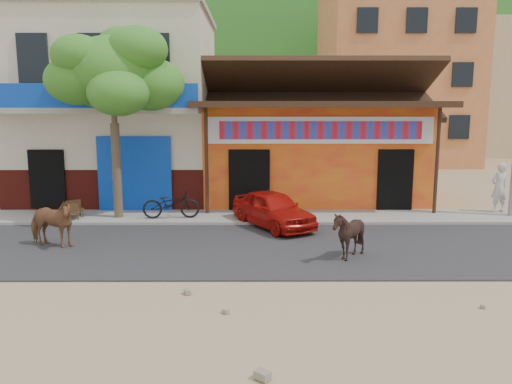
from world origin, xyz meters
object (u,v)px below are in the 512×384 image
red_car (273,209)px  cafe_chair_left (69,205)px  cow_tan (51,223)px  scooter (171,204)px  pedestrian (499,187)px  cafe_chair_right (75,202)px  cow_dark (349,234)px  tree (115,123)px

red_car → cafe_chair_left: bearing=144.1°
cow_tan → scooter: size_ratio=0.84×
scooter → pedestrian: 10.92m
cafe_chair_right → cow_dark: bearing=-63.0°
cow_tan → tree: bearing=2.7°
cafe_chair_left → red_car: bearing=15.1°
red_car → cafe_chair_right: (-6.33, 1.11, 0.01)m
red_car → cafe_chair_right: 6.43m
tree → cow_tan: bearing=-105.2°
cow_dark → scooter: cow_dark is taller
cow_tan → red_car: bearing=-51.8°
cow_tan → pedestrian: 14.05m
cow_tan → cafe_chair_right: (-0.53, 3.27, -0.07)m
tree → cafe_chair_left: (-1.40, -0.50, -2.52)m
pedestrian → cafe_chair_left: size_ratio=1.74×
cow_dark → cafe_chair_left: 8.85m
tree → cafe_chair_left: bearing=-160.3°
cow_dark → pedestrian: 7.85m
tree → cafe_chair_right: tree is taller
tree → scooter: tree is taller
cafe_chair_right → cow_tan: bearing=-115.2°
tree → pedestrian: 12.81m
scooter → red_car: bearing=-110.6°
tree → cow_tan: (-0.87, -3.21, -2.44)m
tree → cafe_chair_left: 2.93m
scooter → cafe_chair_left: bearing=90.5°
cow_dark → cafe_chair_right: (-8.00, 4.35, -0.03)m
cow_dark → cafe_chair_right: cow_dark is taller
red_car → scooter: (-3.20, 0.87, -0.00)m
scooter → pedestrian: pedestrian is taller
red_car → cafe_chair_left: (-6.33, 0.56, 0.01)m
scooter → cafe_chair_left: 3.14m
cow_dark → pedestrian: pedestrian is taller
tree → scooter: (1.73, -0.18, -2.53)m
scooter → cafe_chair_right: size_ratio=1.85×
cow_tan → cafe_chair_left: cow_tan is taller
cafe_chair_right → red_car: bearing=-44.4°
tree → red_car: 5.64m
cow_tan → cafe_chair_left: bearing=28.9°
cow_dark → cafe_chair_right: 9.10m
cow_dark → pedestrian: (6.00, 5.05, 0.32)m
cow_dark → tree: bearing=-131.3°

